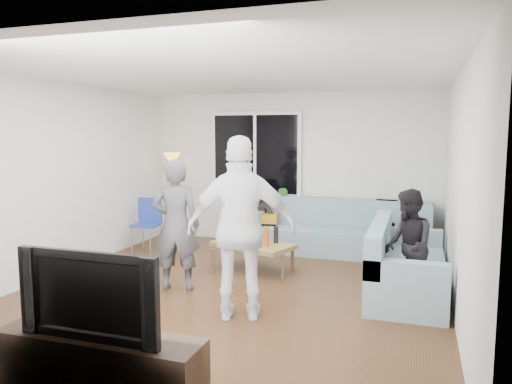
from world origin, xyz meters
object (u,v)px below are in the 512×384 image
(sofa_back_section, at_px, (322,226))
(tv_console, at_px, (100,363))
(sofa_right_section, at_px, (408,258))
(player_left, at_px, (176,225))
(spectator_right, at_px, (408,246))
(coffee_table, at_px, (253,257))
(side_chair, at_px, (146,225))
(player_right, at_px, (241,229))
(television, at_px, (97,292))
(spectator_back, at_px, (259,215))
(floor_lamp, at_px, (173,197))

(sofa_back_section, bearing_deg, tv_console, -98.83)
(sofa_right_section, distance_m, player_left, 2.82)
(sofa_back_section, height_order, spectator_right, spectator_right)
(coffee_table, relative_size, tv_console, 0.69)
(sofa_back_section, distance_m, coffee_table, 1.57)
(side_chair, bearing_deg, player_left, -57.62)
(sofa_back_section, bearing_deg, spectator_right, -56.20)
(coffee_table, relative_size, spectator_right, 0.85)
(player_right, relative_size, spectator_right, 1.46)
(spectator_right, bearing_deg, television, -53.37)
(sofa_back_section, xyz_separation_m, side_chair, (-2.71, -0.85, 0.01))
(sofa_back_section, distance_m, sofa_right_section, 2.17)
(spectator_back, relative_size, tv_console, 0.69)
(floor_lamp, xyz_separation_m, television, (1.97, -4.84, -0.01))
(floor_lamp, height_order, player_right, player_right)
(television, bearing_deg, spectator_right, 52.45)
(side_chair, relative_size, player_right, 0.45)
(sofa_back_section, xyz_separation_m, spectator_back, (-1.08, 0.03, 0.12))
(sofa_back_section, relative_size, player_left, 1.43)
(side_chair, height_order, spectator_back, spectator_back)
(floor_lamp, bearing_deg, coffee_table, -35.87)
(sofa_back_section, distance_m, player_left, 2.80)
(sofa_back_section, relative_size, sofa_right_section, 1.15)
(floor_lamp, height_order, player_left, player_left)
(sofa_right_section, bearing_deg, television, 145.67)
(sofa_right_section, bearing_deg, floor_lamp, 66.61)
(side_chair, height_order, player_right, player_right)
(sofa_back_section, relative_size, player_right, 1.22)
(sofa_back_section, bearing_deg, sofa_right_section, -51.15)
(spectator_right, xyz_separation_m, spectator_back, (-2.44, 2.06, -0.10))
(player_left, height_order, television, player_left)
(side_chair, bearing_deg, spectator_back, 19.65)
(spectator_right, bearing_deg, side_chair, -122.01)
(sofa_back_section, height_order, floor_lamp, floor_lamp)
(sofa_right_section, distance_m, television, 3.74)
(coffee_table, distance_m, player_right, 1.90)
(tv_console, bearing_deg, spectator_right, 52.45)
(sofa_right_section, height_order, tv_console, sofa_right_section)
(sofa_back_section, bearing_deg, player_right, -94.63)
(sofa_back_section, relative_size, television, 2.03)
(player_right, height_order, tv_console, player_right)
(sofa_back_section, bearing_deg, television, -98.83)
(coffee_table, distance_m, side_chair, 2.09)
(spectator_right, bearing_deg, spectator_back, -146.09)
(player_right, bearing_deg, television, 55.90)
(coffee_table, xyz_separation_m, floor_lamp, (-2.01, 1.45, 0.58))
(player_right, bearing_deg, spectator_back, -93.04)
(side_chair, relative_size, player_left, 0.53)
(player_right, relative_size, tv_console, 1.18)
(coffee_table, xyz_separation_m, player_left, (-0.63, -1.05, 0.61))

